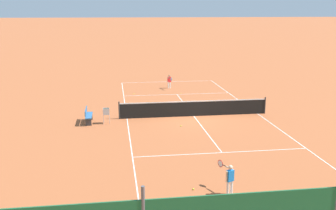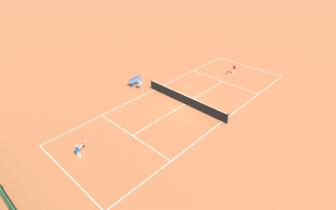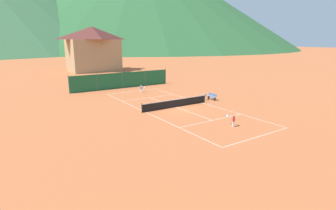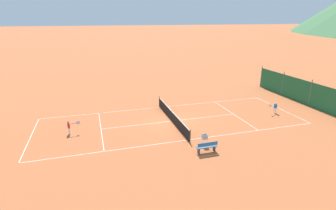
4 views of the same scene
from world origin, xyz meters
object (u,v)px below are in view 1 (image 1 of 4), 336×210
(courtside_bench, at_px, (88,115))
(tennis_net, at_px, (194,108))
(tennis_ball_near_corner, at_px, (181,126))
(tennis_ball_by_net_left, at_px, (181,93))
(player_far_service, at_px, (229,177))
(player_near_baseline, at_px, (169,80))
(tennis_ball_alley_right, at_px, (144,108))
(tennis_ball_alley_left, at_px, (193,189))
(ball_hopper, at_px, (106,112))
(tennis_ball_by_net_right, at_px, (134,94))

(courtside_bench, bearing_deg, tennis_net, -174.84)
(tennis_ball_near_corner, height_order, tennis_ball_by_net_left, same)
(player_far_service, xyz_separation_m, tennis_ball_by_net_left, (-1.23, -17.07, -0.63))
(player_near_baseline, distance_m, tennis_ball_alley_right, 7.12)
(tennis_ball_alley_right, bearing_deg, player_near_baseline, -112.19)
(tennis_ball_alley_left, relative_size, ball_hopper, 0.07)
(player_far_service, bearing_deg, tennis_net, -94.88)
(tennis_net, height_order, player_far_service, player_far_service)
(tennis_net, relative_size, tennis_ball_by_net_left, 139.09)
(tennis_ball_by_net_left, bearing_deg, tennis_net, 87.11)
(tennis_ball_by_net_right, distance_m, tennis_ball_alley_right, 4.65)
(player_near_baseline, height_order, tennis_ball_by_net_right, player_near_baseline)
(player_far_service, bearing_deg, tennis_ball_by_net_right, -82.15)
(tennis_ball_alley_left, bearing_deg, ball_hopper, -70.46)
(ball_hopper, bearing_deg, tennis_net, -170.71)
(tennis_ball_by_net_left, relative_size, tennis_ball_alley_left, 1.00)
(tennis_ball_by_net_left, bearing_deg, courtside_bench, 47.06)
(tennis_ball_near_corner, bearing_deg, player_near_baseline, -94.83)
(tennis_net, distance_m, tennis_ball_by_net_left, 6.63)
(player_far_service, distance_m, courtside_bench, 11.30)
(tennis_ball_by_net_right, bearing_deg, tennis_ball_near_corner, 103.29)
(tennis_ball_by_net_right, distance_m, tennis_ball_alley_left, 16.94)
(player_near_baseline, xyz_separation_m, player_far_service, (0.65, 19.33, -0.00))
(tennis_ball_by_net_right, distance_m, ball_hopper, 8.08)
(player_far_service, relative_size, ball_hopper, 1.26)
(tennis_ball_alley_right, relative_size, ball_hopper, 0.07)
(ball_hopper, height_order, courtside_bench, ball_hopper)
(player_near_baseline, relative_size, tennis_ball_alley_left, 17.15)
(ball_hopper, bearing_deg, tennis_ball_alley_left, 109.54)
(tennis_ball_by_net_left, bearing_deg, player_near_baseline, -75.79)
(player_near_baseline, height_order, tennis_ball_alley_right, player_near_baseline)
(tennis_ball_alley_right, bearing_deg, player_far_service, 99.01)
(player_near_baseline, relative_size, player_far_service, 1.01)
(tennis_ball_near_corner, xyz_separation_m, courtside_bench, (5.18, -1.50, 0.42))
(tennis_ball_near_corner, relative_size, courtside_bench, 0.04)
(tennis_ball_near_corner, xyz_separation_m, tennis_ball_alley_left, (0.91, 7.89, 0.00))
(tennis_ball_by_net_left, relative_size, ball_hopper, 0.07)
(player_near_baseline, xyz_separation_m, tennis_ball_by_net_left, (-0.57, 2.27, -0.63))
(tennis_ball_near_corner, relative_size, tennis_ball_by_net_left, 1.00)
(player_near_baseline, relative_size, tennis_ball_alley_right, 17.15)
(player_near_baseline, relative_size, tennis_ball_near_corner, 17.15)
(tennis_ball_near_corner, xyz_separation_m, tennis_ball_alley_right, (1.75, -4.38, 0.00))
(tennis_ball_by_net_right, relative_size, ball_hopper, 0.07)
(tennis_ball_near_corner, distance_m, tennis_ball_by_net_left, 8.81)
(courtside_bench, bearing_deg, tennis_ball_alley_left, 114.46)
(tennis_ball_by_net_left, relative_size, tennis_ball_alley_right, 1.00)
(tennis_net, bearing_deg, courtside_bench, 5.16)
(tennis_ball_alley_right, xyz_separation_m, ball_hopper, (2.38, 3.17, 0.63))
(tennis_net, distance_m, player_near_baseline, 8.87)
(tennis_ball_near_corner, distance_m, tennis_ball_by_net_right, 9.26)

